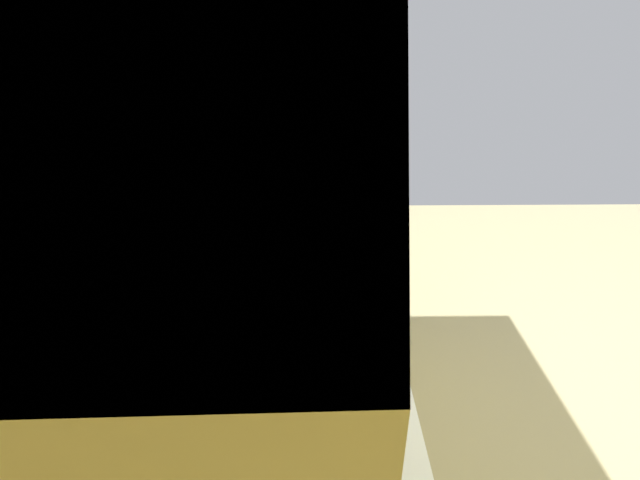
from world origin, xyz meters
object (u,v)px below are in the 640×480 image
(oven_range, at_px, (315,236))
(kettle, at_px, (345,390))
(bowl, at_px, (331,225))
(microwave, at_px, (310,269))

(oven_range, distance_m, kettle, 2.08)
(bowl, height_order, kettle, kettle)
(microwave, relative_size, kettle, 2.47)
(microwave, bearing_deg, kettle, -168.64)
(microwave, relative_size, bowl, 3.39)
(bowl, bearing_deg, kettle, -180.00)
(microwave, bearing_deg, oven_range, -0.83)
(kettle, bearing_deg, oven_range, 2.51)
(microwave, distance_m, kettle, 0.56)
(oven_range, height_order, bowl, oven_range)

